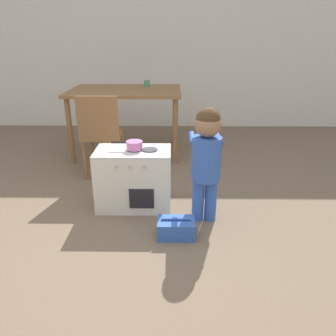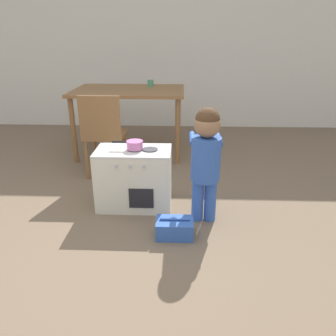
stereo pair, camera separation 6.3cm
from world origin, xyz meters
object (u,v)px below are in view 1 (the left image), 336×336
Objects in this scene: dining_chair_near at (101,134)px; dining_table at (126,97)px; play_kitchen at (134,178)px; child_figure at (206,153)px; toy_pot at (134,145)px; cup_on_table at (147,83)px; toy_basket at (176,228)px.

dining_table is at bearing 78.50° from dining_chair_near.
play_kitchen is 0.48× the size of dining_table.
play_kitchen is at bearing -80.48° from dining_table.
dining_chair_near is (-0.15, -0.74, -0.22)m from dining_table.
child_figure is at bearing -41.36° from dining_chair_near.
cup_on_table reaches higher than toy_pot.
dining_table is (-0.79, 1.57, 0.12)m from child_figure.
toy_basket is (0.34, -0.45, -0.18)m from play_kitchen.
child_figure is at bearing -20.91° from toy_pot.
toy_pot is at bearing -57.80° from dining_chair_near.
cup_on_table reaches higher than play_kitchen.
dining_chair_near is at bearing 123.97° from toy_basket.
toy_pot is 0.74m from dining_chair_near.
toy_basket is 0.32× the size of dining_chair_near.
dining_table is at bearing 99.52° from play_kitchen.
cup_on_table is at bearing 99.50° from toy_basket.
play_kitchen is 0.67m from child_figure.
toy_pot is at bearing 2.50° from play_kitchen.
child_figure is 1.76m from dining_table.
play_kitchen is 0.60m from toy_basket.
play_kitchen is 1.44m from dining_table.
play_kitchen is at bearing -90.22° from cup_on_table.
toy_pot is at bearing -89.81° from cup_on_table.
toy_basket is (0.33, -0.45, -0.48)m from toy_pot.
child_figure is at bearing -63.22° from dining_table.
toy_basket is 2.18m from cup_on_table.
dining_table is 16.07× the size of cup_on_table.
play_kitchen is 1.66m from cup_on_table.
toy_pot is 1.38m from dining_table.
child_figure is at bearing 47.78° from toy_basket.
toy_pot is at bearing 126.27° from toy_basket.
toy_pot is 0.28× the size of child_figure.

